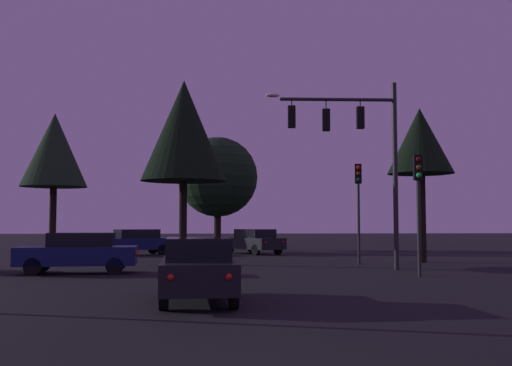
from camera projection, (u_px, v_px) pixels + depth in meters
The scene contains 12 objects.
ground_plane at pixel (213, 261), 30.00m from camera, with size 168.00×168.00×0.00m, color black.
traffic_signal_mast_arm at pixel (357, 141), 24.53m from camera, with size 5.33×0.50×7.58m.
traffic_light_corner_left at pixel (418, 190), 21.45m from camera, with size 0.33×0.37×4.29m.
traffic_light_corner_right at pixel (358, 193), 27.79m from camera, with size 0.34×0.37×4.59m.
car_nearside_lane at pixel (198, 268), 14.39m from camera, with size 1.86×4.16×1.52m.
car_crossing_left at pixel (79, 252), 22.63m from camera, with size 4.50×2.18×1.52m.
car_far_lane at pixel (135, 242), 35.86m from camera, with size 4.73×3.55×1.52m.
car_parked_lot at pixel (254, 241), 37.07m from camera, with size 3.75×4.51×1.52m.
tree_behind_sign at pixel (218, 177), 43.53m from camera, with size 5.73×5.73×8.07m.
tree_left_far at pixel (54, 150), 42.33m from camera, with size 4.57×4.57×9.59m.
tree_center_horizon at pixel (420, 143), 29.47m from camera, with size 3.19×3.19×7.48m.
tree_right_cluster at pixel (184, 131), 28.01m from camera, with size 3.92×3.92×8.50m.
Camera 1 is at (-0.24, -5.77, 1.85)m, focal length 42.61 mm.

